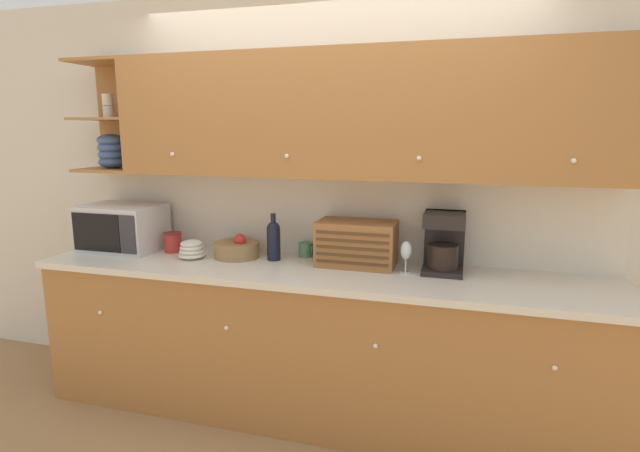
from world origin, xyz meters
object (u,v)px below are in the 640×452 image
at_px(microwave, 122,228).
at_px(storage_canister, 173,242).
at_px(bowl_stack_on_counter, 192,250).
at_px(mug, 306,250).
at_px(wine_bottle, 274,239).
at_px(bread_box, 357,243).
at_px(coffee_maker, 444,242).
at_px(wine_glass, 406,252).
at_px(fruit_basket, 237,249).

bearing_deg(microwave, storage_canister, 7.50).
bearing_deg(bowl_stack_on_counter, mug, 19.91).
height_order(wine_bottle, bread_box, wine_bottle).
height_order(mug, coffee_maker, coffee_maker).
xyz_separation_m(bowl_stack_on_counter, mug, (0.68, 0.25, -0.01)).
bearing_deg(wine_bottle, bread_box, 2.55).
xyz_separation_m(storage_canister, wine_glass, (1.56, -0.07, 0.06)).
xyz_separation_m(bowl_stack_on_counter, wine_bottle, (0.52, 0.11, 0.08)).
xyz_separation_m(microwave, wine_glass, (1.91, -0.02, -0.03)).
distance_m(fruit_basket, coffee_maker, 1.29).
relative_size(microwave, coffee_maker, 1.46).
distance_m(mug, coffee_maker, 0.88).
distance_m(microwave, storage_canister, 0.37).
height_order(wine_bottle, wine_glass, wine_bottle).
relative_size(fruit_basket, wine_glass, 1.52).
xyz_separation_m(wine_bottle, coffee_maker, (1.03, 0.04, 0.04)).
xyz_separation_m(wine_bottle, wine_glass, (0.83, -0.06, -0.01)).
bearing_deg(bowl_stack_on_counter, storage_canister, 150.89).
xyz_separation_m(microwave, coffee_maker, (2.12, 0.08, 0.02)).
bearing_deg(mug, bread_box, -17.34).
bearing_deg(coffee_maker, storage_canister, -179.02).
distance_m(microwave, mug, 1.27).
bearing_deg(wine_glass, microwave, 179.30).
height_order(wine_bottle, coffee_maker, coffee_maker).
bearing_deg(bowl_stack_on_counter, bread_box, 7.41).
distance_m(bowl_stack_on_counter, mug, 0.73).
height_order(microwave, storage_canister, microwave).
relative_size(microwave, bowl_stack_on_counter, 3.00).
relative_size(microwave, storage_canister, 3.89).
xyz_separation_m(bread_box, wine_glass, (0.31, -0.09, -0.01)).
bearing_deg(microwave, mug, 8.02).
height_order(microwave, wine_glass, microwave).
bearing_deg(mug, coffee_maker, -6.53).
xyz_separation_m(microwave, storage_canister, (0.35, 0.05, -0.09)).
height_order(wine_bottle, mug, wine_bottle).
relative_size(microwave, wine_glass, 2.72).
distance_m(storage_canister, wine_glass, 1.56).
bearing_deg(coffee_maker, microwave, -177.92).
xyz_separation_m(mug, wine_glass, (0.66, -0.20, 0.08)).
bearing_deg(wine_bottle, coffee_maker, 2.01).
bearing_deg(bowl_stack_on_counter, wine_glass, 2.05).
bearing_deg(wine_bottle, wine_glass, -4.39).
bearing_deg(storage_canister, bread_box, 0.80).
relative_size(wine_glass, coffee_maker, 0.54).
height_order(storage_canister, bowl_stack_on_counter, storage_canister).
relative_size(mug, bread_box, 0.21).
relative_size(mug, coffee_maker, 0.28).
height_order(microwave, bowl_stack_on_counter, microwave).
xyz_separation_m(storage_canister, wine_bottle, (0.73, -0.01, 0.07)).
bearing_deg(microwave, bread_box, 2.28).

